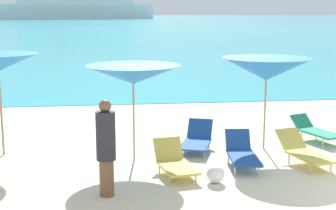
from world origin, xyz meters
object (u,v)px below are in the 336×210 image
Objects in this scene: umbrella_4 at (266,69)px; beachgoer_2 at (106,146)px; cruise_ship at (76,3)px; umbrella_3 at (133,75)px; lounge_chair_7 at (315,130)px; lounge_chair_6 at (175,162)px; lounge_chair_1 at (242,153)px; lounge_chair_2 at (197,139)px; beach_ball at (215,174)px; lounge_chair_9 at (304,151)px.

beachgoer_2 is at bearing -144.96° from umbrella_4.
cruise_ship is at bearing 94.44° from umbrella_4.
lounge_chair_7 is (4.67, 0.97, -1.62)m from umbrella_3.
umbrella_3 is at bearing 112.84° from lounge_chair_6.
beachgoer_2 is at bearing -168.77° from lounge_chair_7.
umbrella_3 is 1.50× the size of lounge_chair_6.
beachgoer_2 is 219.63m from cruise_ship.
umbrella_4 is at bearing 178.94° from lounge_chair_7.
umbrella_4 is 3.34m from lounge_chair_6.
lounge_chair_1 is 0.87× the size of beachgoer_2.
beachgoer_2 reaches higher than lounge_chair_2.
cruise_ship is (-15.13, 218.74, 6.97)m from beach_ball.
lounge_chair_1 is (-0.90, -1.26, -1.64)m from umbrella_4.
lounge_chair_2 is 0.87× the size of beachgoer_2.
umbrella_3 is 2.89m from lounge_chair_1.
lounge_chair_7 is at bearing 40.49° from beach_ball.
beachgoer_2 reaches higher than lounge_chair_7.
umbrella_3 is at bearing 165.84° from lounge_chair_1.
cruise_ship is at bearing 81.92° from lounge_chair_9.
beachgoer_2 reaches higher than lounge_chair_1.
beachgoer_2 is (-2.13, -2.69, 0.66)m from lounge_chair_2.
umbrella_4 is 1.51× the size of lounge_chair_2.
lounge_chair_9 is at bearing -70.90° from umbrella_4.
beach_ball is at bearing -127.12° from umbrella_4.
umbrella_4 is 0.03× the size of cruise_ship.
lounge_chair_1 is 1.09× the size of lounge_chair_6.
cruise_ship is at bearing 59.13° from beachgoer_2.
lounge_chair_6 is 0.80× the size of beachgoer_2.
umbrella_3 is at bearing 172.22° from lounge_chair_7.
umbrella_4 is 1.42× the size of lounge_chair_9.
lounge_chair_7 is at bearing -96.16° from cruise_ship.
lounge_chair_6 is 0.02× the size of cruise_ship.
umbrella_3 is 4.05m from lounge_chair_9.
lounge_chair_6 is 0.94m from beach_ball.
lounge_chair_9 is 0.02× the size of cruise_ship.
lounge_chair_1 is at bearing -19.31° from umbrella_3.
umbrella_4 is at bearing -96.57° from cruise_ship.
lounge_chair_6 is at bearing -94.75° from lounge_chair_2.
beach_ball is 0.01× the size of cruise_ship.
umbrella_3 reaches higher than lounge_chair_6.
lounge_chair_7 is at bearing 11.78° from umbrella_3.
lounge_chair_2 reaches higher than beach_ball.
beach_ball is (-0.05, -2.28, -0.09)m from lounge_chair_2.
beach_ball is (-0.79, -0.97, -0.11)m from lounge_chair_1.
lounge_chair_1 is 2.99m from lounge_chair_7.
lounge_chair_2 is (-0.74, 1.30, -0.03)m from lounge_chair_1.
lounge_chair_6 reaches higher than beach_ball.
cruise_ship reaches higher than umbrella_3.
lounge_chair_6 is (0.76, -1.16, -1.64)m from umbrella_3.
beachgoer_2 is 4.96× the size of beach_ball.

